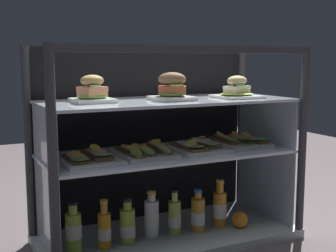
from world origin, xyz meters
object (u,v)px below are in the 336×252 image
object	(u,v)px
plated_roll_sandwich_far_right	(172,89)
plated_roll_sandwich_far_left	(237,90)
juice_bottle_front_left_end	(128,225)
juice_bottle_back_right	(152,218)
juice_bottle_near_post	(73,230)
juice_bottle_back_center	(198,214)
open_sandwich_tray_far_right	(196,146)
orange_fruit_beside_bottles	(240,220)
open_sandwich_tray_near_right_corner	(237,141)
juice_bottle_front_middle	(104,229)
plated_roll_sandwich_mid_right	(92,92)
juice_bottle_front_second	(175,217)
open_sandwich_tray_mid_left	(89,157)
juice_bottle_tucked_behind	(220,208)
open_sandwich_tray_near_left_corner	(144,151)

from	to	relation	value
plated_roll_sandwich_far_right	plated_roll_sandwich_far_left	world-z (taller)	plated_roll_sandwich_far_right
juice_bottle_front_left_end	juice_bottle_back_right	size ratio (longest dim) A/B	0.94
plated_roll_sandwich_far_right	juice_bottle_back_right	size ratio (longest dim) A/B	0.81
juice_bottle_near_post	juice_bottle_back_center	xyz separation A→B (m)	(0.60, -0.03, -0.01)
open_sandwich_tray_far_right	orange_fruit_beside_bottles	xyz separation A→B (m)	(0.20, -0.08, -0.37)
juice_bottle_near_post	open_sandwich_tray_near_right_corner	bearing A→B (deg)	2.47
open_sandwich_tray_far_right	juice_bottle_front_middle	bearing A→B (deg)	-177.52
plated_roll_sandwich_mid_right	juice_bottle_front_left_end	distance (m)	0.62
plated_roll_sandwich_far_left	juice_bottle_front_left_end	bearing A→B (deg)	176.71
juice_bottle_back_right	juice_bottle_front_second	bearing A→B (deg)	-3.73
open_sandwich_tray_far_right	open_sandwich_tray_mid_left	bearing A→B (deg)	-178.69
plated_roll_sandwich_far_left	juice_bottle_front_left_end	size ratio (longest dim) A/B	0.97
juice_bottle_front_left_end	juice_bottle_tucked_behind	bearing A→B (deg)	-1.24
plated_roll_sandwich_far_right	open_sandwich_tray_near_left_corner	distance (m)	0.31
plated_roll_sandwich_far_left	orange_fruit_beside_bottles	size ratio (longest dim) A/B	2.49
juice_bottle_back_right	juice_bottle_tucked_behind	xyz separation A→B (m)	(0.36, -0.02, 0.00)
open_sandwich_tray_far_right	plated_roll_sandwich_far_left	bearing A→B (deg)	-10.23
plated_roll_sandwich_far_left	open_sandwich_tray_near_right_corner	bearing A→B (deg)	50.42
plated_roll_sandwich_far_right	juice_bottle_front_middle	world-z (taller)	plated_roll_sandwich_far_right
plated_roll_sandwich_mid_right	open_sandwich_tray_mid_left	xyz separation A→B (m)	(-0.04, -0.05, -0.27)
open_sandwich_tray_near_right_corner	juice_bottle_front_left_end	xyz separation A→B (m)	(-0.62, -0.05, -0.33)
juice_bottle_front_left_end	juice_bottle_front_second	xyz separation A→B (m)	(0.24, 0.00, 0.00)
juice_bottle_front_second	orange_fruit_beside_bottles	bearing A→B (deg)	-14.02
orange_fruit_beside_bottles	juice_bottle_front_middle	bearing A→B (deg)	174.80
plated_roll_sandwich_far_right	juice_bottle_front_second	world-z (taller)	plated_roll_sandwich_far_right
juice_bottle_back_center	open_sandwich_tray_far_right	bearing A→B (deg)	85.56
plated_roll_sandwich_far_right	juice_bottle_front_left_end	xyz separation A→B (m)	(-0.22, 0.01, -0.61)
open_sandwich_tray_far_right	open_sandwich_tray_near_right_corner	world-z (taller)	open_sandwich_tray_near_right_corner
open_sandwich_tray_near_left_corner	juice_bottle_tucked_behind	size ratio (longest dim) A/B	1.33
juice_bottle_front_left_end	plated_roll_sandwich_far_right	bearing A→B (deg)	-3.45
juice_bottle_near_post	plated_roll_sandwich_far_left	bearing A→B (deg)	-2.92
open_sandwich_tray_mid_left	open_sandwich_tray_near_left_corner	xyz separation A→B (m)	(0.26, 0.02, 0.00)
plated_roll_sandwich_far_left	orange_fruit_beside_bottles	bearing A→B (deg)	-87.99
open_sandwich_tray_far_right	orange_fruit_beside_bottles	bearing A→B (deg)	-21.97
open_sandwich_tray_far_right	juice_bottle_front_left_end	xyz separation A→B (m)	(-0.36, -0.00, -0.33)
orange_fruit_beside_bottles	juice_bottle_tucked_behind	bearing A→B (deg)	138.08
plated_roll_sandwich_mid_right	orange_fruit_beside_bottles	world-z (taller)	plated_roll_sandwich_mid_right
juice_bottle_front_middle	juice_bottle_tucked_behind	world-z (taller)	juice_bottle_tucked_behind
juice_bottle_tucked_behind	juice_bottle_front_middle	bearing A→B (deg)	-179.45
plated_roll_sandwich_far_right	open_sandwich_tray_near_right_corner	world-z (taller)	plated_roll_sandwich_far_right
plated_roll_sandwich_far_left	juice_bottle_near_post	size ratio (longest dim) A/B	0.91
juice_bottle_front_left_end	juice_bottle_near_post	bearing A→B (deg)	177.93
juice_bottle_near_post	juice_bottle_back_right	world-z (taller)	juice_bottle_near_post
open_sandwich_tray_far_right	juice_bottle_tucked_behind	distance (m)	0.34
plated_roll_sandwich_mid_right	juice_bottle_back_right	bearing A→B (deg)	-7.11
open_sandwich_tray_near_right_corner	orange_fruit_beside_bottles	distance (m)	0.39
juice_bottle_front_second	juice_bottle_near_post	bearing A→B (deg)	179.21
plated_roll_sandwich_mid_right	open_sandwich_tray_far_right	xyz separation A→B (m)	(0.49, -0.04, -0.27)
open_sandwich_tray_near_right_corner	juice_bottle_tucked_behind	bearing A→B (deg)	-157.61
open_sandwich_tray_mid_left	juice_bottle_front_left_end	bearing A→B (deg)	2.61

